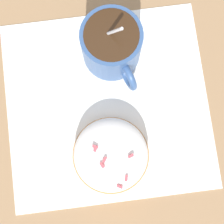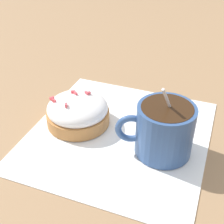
{
  "view_description": "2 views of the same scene",
  "coord_description": "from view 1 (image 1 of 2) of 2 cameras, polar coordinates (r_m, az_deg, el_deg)",
  "views": [
    {
      "loc": [
        0.09,
        0.0,
        0.51
      ],
      "look_at": [
        0.02,
        0.01,
        0.04
      ],
      "focal_mm": 60.0,
      "sensor_mm": 36.0,
      "label": 1
    },
    {
      "loc": [
        -0.14,
        0.34,
        0.3
      ],
      "look_at": [
        0.01,
        0.0,
        0.04
      ],
      "focal_mm": 50.0,
      "sensor_mm": 36.0,
      "label": 2
    }
  ],
  "objects": [
    {
      "name": "coffee_cup",
      "position": [
        0.49,
        -0.31,
        10.14
      ],
      "size": [
        0.1,
        0.08,
        0.11
      ],
      "color": "#335184",
      "rests_on": "paper_napkin"
    },
    {
      "name": "ground_plane",
      "position": [
        0.52,
        -1.0,
        1.1
      ],
      "size": [
        3.0,
        3.0,
        0.0
      ],
      "primitive_type": "plane",
      "color": "#93704C"
    },
    {
      "name": "paper_napkin",
      "position": [
        0.52,
        -1.0,
        1.13
      ],
      "size": [
        0.28,
        0.29,
        0.0
      ],
      "color": "white",
      "rests_on": "ground_plane"
    },
    {
      "name": "frosted_pastry",
      "position": [
        0.48,
        -0.24,
        -6.57
      ],
      "size": [
        0.1,
        0.1,
        0.05
      ],
      "color": "#B2753D",
      "rests_on": "paper_napkin"
    }
  ]
}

